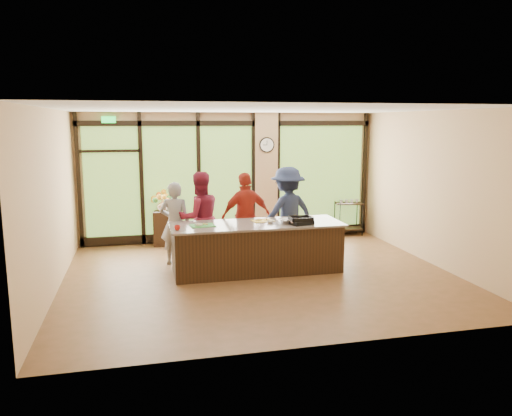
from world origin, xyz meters
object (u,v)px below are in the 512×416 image
flower_stand (163,228)px  cook_left (175,223)px  roasting_pan (301,222)px  bar_cart (349,214)px  cook_right (288,213)px  island_base (257,248)px

flower_stand → cook_left: bearing=-74.6°
roasting_pan → flower_stand: bearing=114.4°
cook_left → bar_cart: bearing=-146.4°
cook_right → bar_cart: bearing=-156.1°
island_base → cook_right: size_ratio=1.64×
cook_right → bar_cart: size_ratio=2.10×
bar_cart → island_base: bearing=-128.1°
flower_stand → bar_cart: (4.54, 0.00, 0.15)m
cook_left → flower_stand: size_ratio=2.08×
cook_left → roasting_pan: bearing=167.3°
island_base → cook_right: cook_right is taller
flower_stand → roasting_pan: bearing=-39.0°
cook_right → flower_stand: cook_right is taller
flower_stand → bar_cart: bar_cart is taller
cook_left → roasting_pan: size_ratio=4.06×
roasting_pan → flower_stand: size_ratio=0.51×
island_base → cook_left: (-1.45, 0.82, 0.38)m
roasting_pan → bar_cart: size_ratio=0.45×
island_base → cook_right: bearing=42.7°
island_base → flower_stand: island_base is taller
cook_left → cook_right: 2.28m
island_base → flower_stand: size_ratio=3.93×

